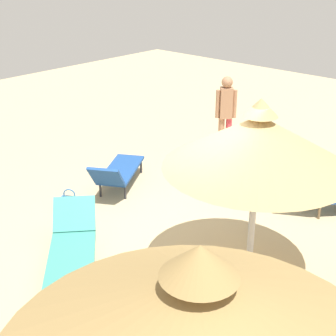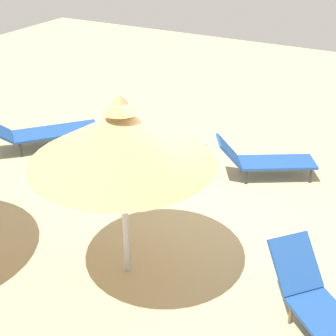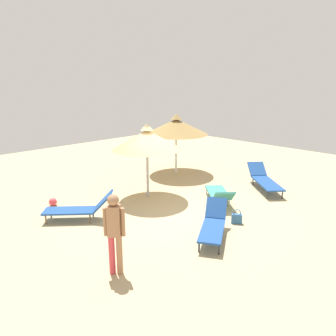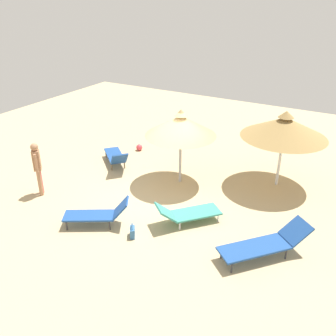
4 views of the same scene
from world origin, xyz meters
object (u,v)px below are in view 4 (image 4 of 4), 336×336
Objects in this scene: person_standing_front at (37,166)px; parasol_umbrella_center at (285,127)px; lounge_chair_back at (98,214)px; beach_ball at (139,147)px; parasol_umbrella_far_right at (181,126)px; lounge_chair_near_right at (187,213)px; lounge_chair_edge at (266,243)px; lounge_chair_far_left at (116,156)px; handbag at (132,232)px.

parasol_umbrella_center is at bearing -55.33° from person_standing_front.
lounge_chair_back is (-4.95, 3.74, -1.70)m from parasol_umbrella_center.
beach_ball is at bearing -9.32° from person_standing_front.
parasol_umbrella_center is at bearing -63.52° from parasol_umbrella_far_right.
parasol_umbrella_center is at bearing -24.30° from lounge_chair_near_right.
parasol_umbrella_far_right reaches higher than lounge_chair_back.
person_standing_front is (-0.57, 7.26, 0.64)m from lounge_chair_edge.
lounge_chair_far_left reaches higher than lounge_chair_edge.
parasol_umbrella_center is at bearing -91.01° from beach_ball.
lounge_chair_near_right is (-3.58, 1.62, -1.75)m from parasol_umbrella_center.
parasol_umbrella_far_right is at bearing 116.48° from parasol_umbrella_center.
parasol_umbrella_far_right reaches higher than lounge_chair_far_left.
parasol_umbrella_far_right reaches higher than lounge_chair_near_right.
beach_ball is (4.60, -0.76, -0.90)m from person_standing_front.
beach_ball is (0.10, 5.76, -1.95)m from parasol_umbrella_center.
person_standing_front is (-0.92, 4.89, 0.70)m from lounge_chair_near_right.
beach_ball is at bearing 48.31° from lounge_chair_near_right.
parasol_umbrella_far_right reaches higher than beach_ball.
parasol_umbrella_far_right is 3.95m from handbag.
lounge_chair_far_left is 4.31× the size of handbag.
person_standing_front reaches higher than lounge_chair_near_right.
lounge_chair_back is at bearing 167.66° from parasol_umbrella_far_right.
lounge_chair_near_right is at bearing -79.36° from person_standing_front.
handbag is at bearing -173.61° from parasol_umbrella_far_right.
person_standing_front is (0.45, 2.77, 0.65)m from lounge_chair_back.
parasol_umbrella_far_right is 1.38× the size of lounge_chair_far_left.
lounge_chair_edge is (-2.45, -3.73, -1.68)m from parasol_umbrella_far_right.
lounge_chair_edge is 5.08× the size of handbag.
parasol_umbrella_center reaches higher than lounge_chair_back.
parasol_umbrella_center reaches higher than parasol_umbrella_far_right.
beach_ball is (1.59, 2.77, -1.93)m from parasol_umbrella_far_right.
parasol_umbrella_far_right is 3.33m from parasol_umbrella_center.
lounge_chair_near_right is 1.67m from handbag.
parasol_umbrella_center is 1.25× the size of lounge_chair_edge.
person_standing_front is 6.84× the size of beach_ball.
person_standing_front is at bearing 130.53° from parasol_umbrella_far_right.
lounge_chair_far_left is at bearing 91.73° from parasol_umbrella_far_right.
handbag is at bearing -96.20° from person_standing_front.
lounge_chair_back is at bearing 91.06° from handbag.
lounge_chair_edge is at bearing -77.27° from lounge_chair_back.
parasol_umbrella_far_right is 1.46× the size of person_standing_front.
lounge_chair_near_right is at bearing 155.70° from parasol_umbrella_center.
lounge_chair_near_right is (-2.10, -1.36, -1.74)m from parasol_umbrella_far_right.
handbag is at bearing 144.00° from lounge_chair_near_right.
lounge_chair_far_left is 1.01× the size of lounge_chair_back.
person_standing_front is at bearing 170.68° from beach_ball.
handbag is at bearing -137.50° from lounge_chair_far_left.
parasol_umbrella_far_right is 1.43× the size of lounge_chair_near_right.
lounge_chair_near_right is 4.53m from lounge_chair_far_left.
parasol_umbrella_center reaches higher than beach_ball.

